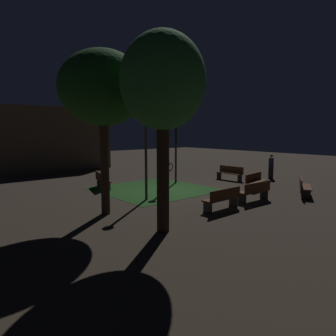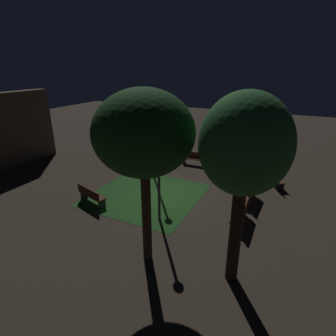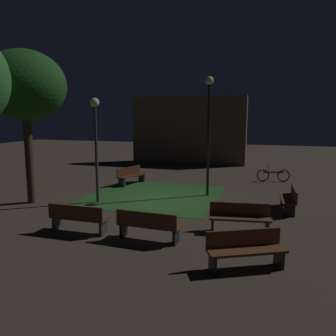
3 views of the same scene
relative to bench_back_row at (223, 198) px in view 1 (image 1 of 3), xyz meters
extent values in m
plane|color=#3D3328|center=(1.12, 4.24, -0.48)|extent=(60.00, 60.00, 0.00)
cube|color=#23511E|center=(0.56, 5.15, -0.48)|extent=(5.51, 5.59, 0.01)
cube|color=#512D19|center=(0.00, 0.08, -0.03)|extent=(1.80, 0.49, 0.06)
cube|color=#512D19|center=(0.00, -0.13, 0.20)|extent=(1.80, 0.07, 0.40)
cube|color=#2D2D33|center=(-0.80, 0.07, -0.27)|extent=(0.08, 0.38, 0.42)
cube|color=#2D2D33|center=(0.80, 0.08, -0.27)|extent=(0.08, 0.38, 0.42)
cube|color=brown|center=(2.25, 0.08, -0.03)|extent=(1.82, 0.56, 0.06)
cube|color=brown|center=(2.24, -0.13, 0.20)|extent=(1.80, 0.14, 0.40)
cube|color=black|center=(1.45, 0.11, -0.27)|extent=(0.10, 0.39, 0.42)
cube|color=black|center=(3.05, 0.04, -0.27)|extent=(0.10, 0.39, 0.42)
cube|color=#422314|center=(-1.38, 7.15, -0.03)|extent=(0.96, 1.86, 0.06)
cube|color=#422314|center=(-1.58, 7.21, 0.20)|extent=(0.56, 1.75, 0.40)
cube|color=#2D2D33|center=(-1.15, 7.92, -0.27)|extent=(0.39, 0.18, 0.42)
cube|color=#2D2D33|center=(-1.60, 6.39, -0.27)|extent=(0.39, 0.18, 0.42)
cube|color=brown|center=(6.10, 4.43, -0.03)|extent=(0.55, 1.82, 0.06)
cube|color=brown|center=(6.31, 4.44, 0.20)|extent=(0.13, 1.80, 0.40)
cube|color=black|center=(6.13, 3.63, -0.27)|extent=(0.39, 0.09, 0.42)
cube|color=black|center=(6.07, 5.23, -0.27)|extent=(0.39, 0.09, 0.42)
cube|color=#512D19|center=(4.63, 1.44, -0.03)|extent=(1.85, 0.73, 0.06)
cube|color=#512D19|center=(4.60, 1.64, 0.20)|extent=(1.79, 0.32, 0.40)
cube|color=#2D2D33|center=(5.42, 1.55, -0.27)|extent=(0.13, 0.39, 0.42)
cube|color=#2D2D33|center=(3.84, 1.32, -0.27)|extent=(0.13, 0.39, 0.42)
cube|color=#512D19|center=(5.01, -0.96, -0.03)|extent=(1.82, 1.25, 0.06)
cube|color=#512D19|center=(4.91, -0.77, 0.20)|extent=(1.63, 0.88, 0.40)
cube|color=black|center=(5.72, -0.59, -0.27)|extent=(0.25, 0.38, 0.42)
cube|color=black|center=(4.30, -1.33, -0.27)|extent=(0.25, 0.38, 0.42)
cylinder|color=#38281C|center=(-3.78, 2.53, 1.41)|extent=(0.32, 0.32, 3.79)
ellipsoid|color=#194719|center=(-3.78, 2.53, 4.17)|extent=(3.16, 3.16, 2.71)
cylinder|color=#2D2116|center=(-3.41, -0.42, 1.46)|extent=(0.39, 0.39, 3.88)
ellipsoid|color=#28662D|center=(-3.41, -0.42, 4.10)|extent=(2.54, 2.54, 2.89)
cylinder|color=#333338|center=(-1.25, 3.39, 1.45)|extent=(0.12, 0.12, 3.86)
sphere|color=#F4E5B2|center=(-1.25, 3.39, 3.53)|extent=(0.36, 0.36, 0.36)
cylinder|color=black|center=(2.81, 5.89, 1.93)|extent=(0.12, 0.12, 4.82)
sphere|color=#F4E5B2|center=(2.81, 5.89, 4.48)|extent=(0.36, 0.36, 0.36)
torus|color=black|center=(6.13, 10.22, -0.15)|extent=(0.66, 0.20, 0.66)
torus|color=black|center=(5.06, 9.98, -0.15)|extent=(0.66, 0.20, 0.66)
cube|color=maroon|center=(5.60, 10.10, 0.03)|extent=(1.08, 0.28, 0.08)
cylinder|color=maroon|center=(5.33, 10.04, 0.25)|extent=(0.03, 0.03, 0.40)
cube|color=black|center=(8.79, 3.10, -0.06)|extent=(0.30, 0.34, 0.84)
cylinder|color=#33384C|center=(8.79, 3.10, 0.62)|extent=(0.32, 0.32, 0.52)
sphere|color=tan|center=(8.79, 3.10, 1.02)|extent=(0.22, 0.22, 0.22)
cube|color=brown|center=(-0.55, 15.65, 1.99)|extent=(8.53, 0.80, 4.94)
camera|label=1|loc=(-9.18, -7.39, 2.63)|focal=32.02mm
camera|label=2|loc=(-10.57, -1.59, 6.11)|focal=28.53mm
camera|label=3|loc=(5.43, -8.24, 2.97)|focal=35.19mm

